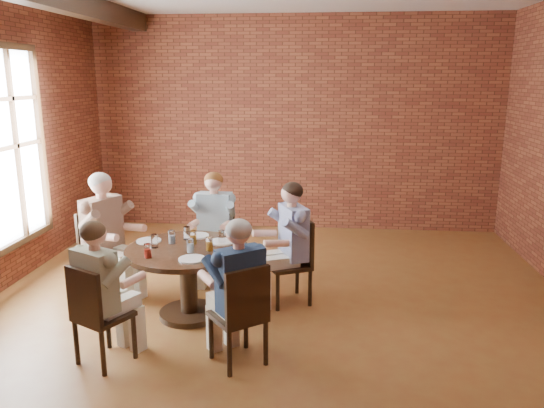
# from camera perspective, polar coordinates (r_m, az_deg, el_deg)

# --- Properties ---
(floor) EXTENTS (7.00, 7.00, 0.00)m
(floor) POSITION_cam_1_polar(r_m,az_deg,el_deg) (5.62, 0.32, -12.30)
(floor) COLOR brown
(floor) RESTS_ON ground
(wall_back) EXTENTS (7.00, 0.00, 7.00)m
(wall_back) POSITION_cam_1_polar(r_m,az_deg,el_deg) (8.58, 2.47, 8.52)
(wall_back) COLOR brown
(wall_back) RESTS_ON ground
(wall_front) EXTENTS (7.00, 0.00, 7.00)m
(wall_front) POSITION_cam_1_polar(r_m,az_deg,el_deg) (1.76, -10.14, -11.72)
(wall_front) COLOR brown
(wall_front) RESTS_ON ground
(dining_table) EXTENTS (1.26, 1.26, 0.75)m
(dining_table) POSITION_cam_1_polar(r_m,az_deg,el_deg) (5.55, -9.03, -6.85)
(dining_table) COLOR black
(dining_table) RESTS_ON floor
(chair_a) EXTENTS (0.58, 0.58, 0.95)m
(chair_a) POSITION_cam_1_polar(r_m,az_deg,el_deg) (5.87, 2.54, -5.72)
(chair_a) COLOR black
(chair_a) RESTS_ON floor
(diner_a) EXTENTS (0.83, 0.77, 1.35)m
(diner_a) POSITION_cam_1_polar(r_m,az_deg,el_deg) (5.79, 1.74, -4.30)
(diner_a) COLOR #374790
(diner_a) RESTS_ON floor
(chair_b) EXTENTS (0.45, 0.45, 0.94)m
(chair_b) POSITION_cam_1_polar(r_m,az_deg,el_deg) (6.60, -6.04, -3.62)
(chair_b) COLOR black
(chair_b) RESTS_ON floor
(diner_b) EXTENTS (0.56, 0.68, 1.33)m
(diner_b) POSITION_cam_1_polar(r_m,az_deg,el_deg) (6.48, -6.26, -2.50)
(diner_b) COLOR #89A1AE
(diner_b) RESTS_ON floor
(chair_c) EXTENTS (0.62, 0.62, 0.98)m
(chair_c) POSITION_cam_1_polar(r_m,az_deg,el_deg) (6.36, -17.80, -4.70)
(chair_c) COLOR black
(chair_c) RESTS_ON floor
(diner_c) EXTENTS (0.89, 0.82, 1.42)m
(diner_c) POSITION_cam_1_polar(r_m,az_deg,el_deg) (6.24, -17.31, -3.28)
(diner_c) COLOR brown
(diner_c) RESTS_ON floor
(chair_d) EXTENTS (0.55, 0.55, 0.91)m
(chair_d) POSITION_cam_1_polar(r_m,az_deg,el_deg) (4.84, -18.44, -10.98)
(chair_d) COLOR black
(chair_d) RESTS_ON floor
(diner_d) EXTENTS (0.73, 0.78, 1.29)m
(diner_d) POSITION_cam_1_polar(r_m,az_deg,el_deg) (4.82, -17.83, -9.11)
(diner_d) COLOR gray
(diner_d) RESTS_ON floor
(chair_e) EXTENTS (0.58, 0.58, 0.92)m
(chair_e) POSITION_cam_1_polar(r_m,az_deg,el_deg) (4.60, -3.23, -11.52)
(chair_e) COLOR black
(chair_e) RESTS_ON floor
(diner_e) EXTENTS (0.79, 0.81, 1.31)m
(diner_e) POSITION_cam_1_polar(r_m,az_deg,el_deg) (4.60, -3.76, -9.45)
(diner_e) COLOR #172742
(diner_e) RESTS_ON floor
(plate_a) EXTENTS (0.26, 0.26, 0.01)m
(plate_a) POSITION_cam_1_polar(r_m,az_deg,el_deg) (5.61, -5.48, -4.06)
(plate_a) COLOR white
(plate_a) RESTS_ON dining_table
(plate_b) EXTENTS (0.26, 0.26, 0.01)m
(plate_b) POSITION_cam_1_polar(r_m,az_deg,el_deg) (5.85, -8.08, -3.40)
(plate_b) COLOR white
(plate_b) RESTS_ON dining_table
(plate_c) EXTENTS (0.26, 0.26, 0.01)m
(plate_c) POSITION_cam_1_polar(r_m,az_deg,el_deg) (5.76, -13.11, -3.88)
(plate_c) COLOR white
(plate_c) RESTS_ON dining_table
(plate_d) EXTENTS (0.26, 0.26, 0.01)m
(plate_d) POSITION_cam_1_polar(r_m,az_deg,el_deg) (5.13, -8.60, -5.87)
(plate_d) COLOR white
(plate_d) RESTS_ON dining_table
(glass_a) EXTENTS (0.07, 0.07, 0.14)m
(glass_a) POSITION_cam_1_polar(r_m,az_deg,el_deg) (5.56, -5.41, -3.53)
(glass_a) COLOR white
(glass_a) RESTS_ON dining_table
(glass_b) EXTENTS (0.07, 0.07, 0.14)m
(glass_b) POSITION_cam_1_polar(r_m,az_deg,el_deg) (5.58, -8.48, -3.56)
(glass_b) COLOR white
(glass_b) RESTS_ON dining_table
(glass_c) EXTENTS (0.07, 0.07, 0.14)m
(glass_c) POSITION_cam_1_polar(r_m,az_deg,el_deg) (5.74, -9.16, -3.11)
(glass_c) COLOR white
(glass_c) RESTS_ON dining_table
(glass_d) EXTENTS (0.07, 0.07, 0.14)m
(glass_d) POSITION_cam_1_polar(r_m,az_deg,el_deg) (5.63, -10.73, -3.50)
(glass_d) COLOR white
(glass_d) RESTS_ON dining_table
(glass_e) EXTENTS (0.07, 0.07, 0.14)m
(glass_e) POSITION_cam_1_polar(r_m,az_deg,el_deg) (5.53, -12.53, -3.91)
(glass_e) COLOR white
(glass_e) RESTS_ON dining_table
(glass_f) EXTENTS (0.07, 0.07, 0.14)m
(glass_f) POSITION_cam_1_polar(r_m,az_deg,el_deg) (5.24, -13.23, -4.92)
(glass_f) COLOR white
(glass_f) RESTS_ON dining_table
(glass_g) EXTENTS (0.07, 0.07, 0.14)m
(glass_g) POSITION_cam_1_polar(r_m,az_deg,el_deg) (5.32, -8.78, -4.44)
(glass_g) COLOR white
(glass_g) RESTS_ON dining_table
(glass_h) EXTENTS (0.07, 0.07, 0.14)m
(glass_h) POSITION_cam_1_polar(r_m,az_deg,el_deg) (5.35, -6.76, -4.28)
(glass_h) COLOR white
(glass_h) RESTS_ON dining_table
(smartphone) EXTENTS (0.09, 0.15, 0.01)m
(smartphone) POSITION_cam_1_polar(r_m,az_deg,el_deg) (5.13, -4.98, -5.78)
(smartphone) COLOR black
(smartphone) RESTS_ON dining_table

